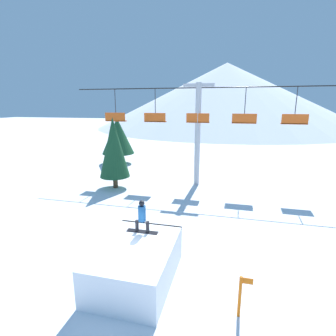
# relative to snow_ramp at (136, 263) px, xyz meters

# --- Properties ---
(ground_plane) EXTENTS (220.00, 220.00, 0.00)m
(ground_plane) POSITION_rel_snow_ramp_xyz_m (0.45, -0.55, -0.73)
(ground_plane) COLOR white
(mountain_ridge) EXTENTS (74.54, 74.54, 18.24)m
(mountain_ridge) POSITION_rel_snow_ramp_xyz_m (0.45, 73.71, 8.39)
(mountain_ridge) COLOR silver
(mountain_ridge) RESTS_ON ground_plane
(snow_ramp) EXTENTS (2.73, 3.91, 1.45)m
(snow_ramp) POSITION_rel_snow_ramp_xyz_m (0.00, 0.00, 0.00)
(snow_ramp) COLOR white
(snow_ramp) RESTS_ON ground_plane
(snowboarder) EXTENTS (1.31, 0.31, 1.37)m
(snowboarder) POSITION_rel_snow_ramp_xyz_m (-0.12, 1.09, 1.42)
(snowboarder) COLOR black
(snowboarder) RESTS_ON snow_ramp
(chairlift) EXTENTS (20.73, 0.44, 8.20)m
(chairlift) POSITION_rel_snow_ramp_xyz_m (0.49, 12.80, 4.17)
(chairlift) COLOR #B2B2B7
(chairlift) RESTS_ON ground_plane
(pine_tree_near) EXTENTS (2.36, 2.36, 5.62)m
(pine_tree_near) POSITION_rel_snow_ramp_xyz_m (-5.72, 10.39, 2.54)
(pine_tree_near) COLOR #4C3823
(pine_tree_near) RESTS_ON ground_plane
(pine_tree_far) EXTENTS (3.60, 3.60, 5.14)m
(pine_tree_far) POSITION_rel_snow_ramp_xyz_m (-9.30, 18.90, 2.40)
(pine_tree_far) COLOR #4C3823
(pine_tree_far) RESTS_ON ground_plane
(trail_marker) EXTENTS (0.41, 0.10, 1.43)m
(trail_marker) POSITION_rel_snow_ramp_xyz_m (3.78, -0.88, 0.04)
(trail_marker) COLOR orange
(trail_marker) RESTS_ON ground_plane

